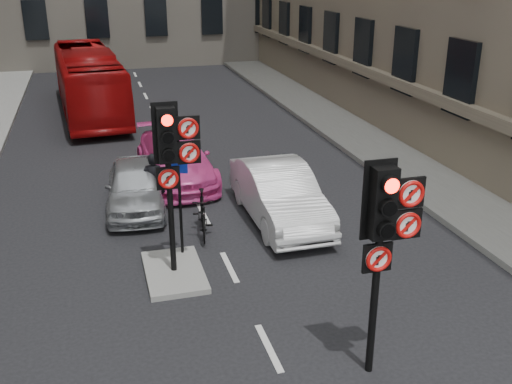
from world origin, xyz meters
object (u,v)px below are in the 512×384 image
bus_red (89,82)px  info_sign (180,193)px  car_pink (176,159)px  signal_far (172,153)px  car_white (279,194)px  motorcyclist (154,182)px  signal_near (386,225)px  car_silver (135,186)px  motorcycle (203,214)px

bus_red → info_sign: size_ratio=4.45×
info_sign → car_pink: bearing=102.5°
signal_far → car_white: signal_far is taller
signal_far → car_pink: bearing=81.9°
car_pink → motorcyclist: motorcyclist is taller
bus_red → info_sign: bearing=-87.4°
signal_near → car_silver: signal_near is taller
signal_near → signal_far: size_ratio=1.00×
signal_near → bus_red: 19.59m
car_pink → bus_red: bus_red is taller
car_silver → motorcyclist: bearing=-27.7°
car_pink → car_white: bearing=-63.7°
car_silver → bus_red: size_ratio=0.38×
signal_near → signal_far: bearing=123.0°
bus_red → motorcycle: size_ratio=5.63×
motorcyclist → signal_near: bearing=120.2°
car_silver → car_white: bearing=-22.8°
motorcycle → motorcyclist: size_ratio=1.10×
motorcycle → info_sign: 1.66m
signal_near → info_sign: signal_near is taller
signal_far → car_pink: size_ratio=0.77×
bus_red → motorcyclist: bus_red is taller
bus_red → motorcyclist: (1.41, -11.50, -0.58)m
car_silver → car_white: (3.44, -1.80, 0.09)m
signal_far → car_silver: (-0.53, 3.91, -2.07)m
car_silver → info_sign: bearing=-72.0°
signal_far → car_silver: size_ratio=0.96×
signal_near → car_white: (0.31, 6.11, -1.86)m
info_sign → bus_red: bearing=116.1°
car_white → motorcycle: size_ratio=2.52×
car_silver → car_white: car_white is taller
motorcycle → car_silver: bearing=132.9°
motorcyclist → bus_red: bearing=-72.1°
signal_far → bus_red: bearing=95.6°
signal_near → motorcyclist: 8.27m
bus_red → motorcyclist: bearing=-87.1°
car_pink → signal_far: bearing=-101.4°
car_pink → motorcycle: 3.93m
car_white → car_pink: 4.22m
signal_near → car_pink: (-1.78, 9.78, -1.91)m
signal_near → car_pink: signal_near is taller
car_silver → signal_near: bearing=-63.6°
bus_red → signal_far: bearing=-88.5°
car_silver → motorcycle: (1.42, -2.06, -0.11)m
motorcyclist → info_sign: bearing=106.5°
car_pink → motorcyclist: (-0.89, -2.16, 0.12)m
signal_far → car_white: bearing=36.0°
bus_red → motorcycle: bearing=-84.0°
signal_far → motorcycle: size_ratio=2.05×
signal_near → info_sign: bearing=116.7°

